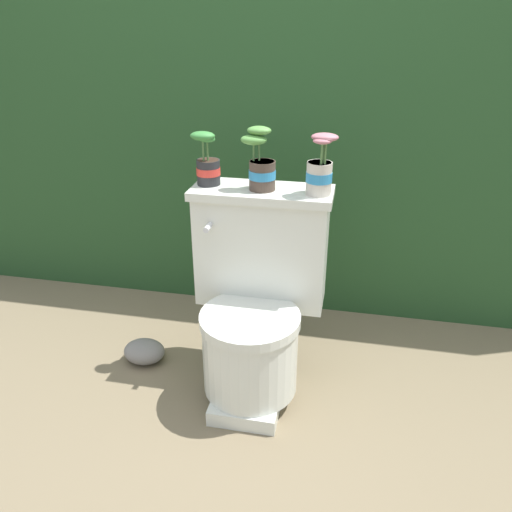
{
  "coord_description": "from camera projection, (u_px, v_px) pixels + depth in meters",
  "views": [
    {
      "loc": [
        0.41,
        -1.44,
        1.31
      ],
      "look_at": [
        0.09,
        0.12,
        0.55
      ],
      "focal_mm": 35.0,
      "sensor_mm": 36.0,
      "label": 1
    }
  ],
  "objects": [
    {
      "name": "ground_plane",
      "position": [
        226.0,
        396.0,
        1.91
      ],
      "size": [
        12.0,
        12.0,
        0.0
      ],
      "primitive_type": "plane",
      "color": "#75664C"
    },
    {
      "name": "hedge_backdrop",
      "position": [
        280.0,
        138.0,
        2.68
      ],
      "size": [
        3.25,
        1.04,
        1.45
      ],
      "color": "#234723",
      "rests_on": "ground"
    },
    {
      "name": "toilet",
      "position": [
        256.0,
        301.0,
        1.84
      ],
      "size": [
        0.5,
        0.5,
        0.76
      ],
      "color": "silver",
      "rests_on": "ground"
    },
    {
      "name": "potted_plant_left",
      "position": [
        207.0,
        164.0,
        1.77
      ],
      "size": [
        0.1,
        0.09,
        0.19
      ],
      "color": "#262628",
      "rests_on": "toilet"
    },
    {
      "name": "potted_plant_midleft",
      "position": [
        261.0,
        166.0,
        1.72
      ],
      "size": [
        0.12,
        0.09,
        0.22
      ],
      "color": "#47382D",
      "rests_on": "toilet"
    },
    {
      "name": "potted_plant_middle",
      "position": [
        320.0,
        171.0,
        1.66
      ],
      "size": [
        0.1,
        0.09,
        0.21
      ],
      "color": "beige",
      "rests_on": "toilet"
    },
    {
      "name": "garden_stone",
      "position": [
        144.0,
        351.0,
        2.08
      ],
      "size": [
        0.17,
        0.14,
        0.1
      ],
      "color": "gray",
      "rests_on": "ground"
    }
  ]
}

